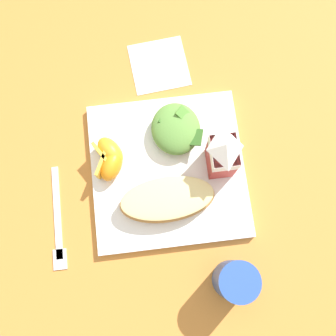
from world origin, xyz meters
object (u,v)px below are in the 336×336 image
Objects in this scene: white_plate at (168,170)px; milk_carton at (222,153)px; green_salad_pile at (176,129)px; orange_wedge_middle at (111,165)px; orange_wedge_front at (109,152)px; drinking_blue_cup at (235,281)px; metal_fork at (58,226)px; paper_napkin at (159,65)px; cheesy_pizza_bread at (167,199)px.

milk_carton is at bearing 92.10° from white_plate.
green_salad_pile is 0.14m from orange_wedge_middle.
green_salad_pile reaches higher than orange_wedge_front.
drinking_blue_cup reaches higher than white_plate.
orange_wedge_middle is 0.73× the size of drinking_blue_cup.
green_salad_pile is at bearing 122.12° from metal_fork.
orange_wedge_front reaches higher than paper_napkin.
orange_wedge_front is 0.16m from metal_fork.
milk_carton is 0.21m from drinking_blue_cup.
orange_wedge_front is (0.03, -0.12, -0.00)m from green_salad_pile.
white_plate is at bearing 81.16° from orange_wedge_middle.
orange_wedge_middle is at bearing -128.32° from cheesy_pizza_bread.
white_plate is 2.55× the size of paper_napkin.
drinking_blue_cup is at bearing 10.38° from paper_napkin.
milk_carton is at bearing 86.37° from orange_wedge_middle.
white_plate is 0.11m from orange_wedge_front.
milk_carton is (-0.00, 0.09, 0.07)m from white_plate.
green_salad_pile reaches higher than white_plate.
milk_carton is 1.58× the size of orange_wedge_middle.
milk_carton reaches higher than green_salad_pile.
green_salad_pile is 0.15m from paper_napkin.
cheesy_pizza_bread is 1.81× the size of drinking_blue_cup.
orange_wedge_front reaches higher than cheesy_pizza_bread.
orange_wedge_front and orange_wedge_middle have the same top height.
white_plate is at bearing 68.57° from orange_wedge_front.
orange_wedge_middle reaches higher than paper_napkin.
cheesy_pizza_bread is 2.47× the size of orange_wedge_front.
orange_wedge_middle is 0.63× the size of paper_napkin.
metal_fork is (0.08, -0.30, -0.07)m from milk_carton.
green_salad_pile is 0.28m from metal_fork.
orange_wedge_middle is (-0.07, -0.09, 0.00)m from cheesy_pizza_bread.
milk_carton is 0.20m from orange_wedge_middle.
milk_carton is (-0.06, 0.10, 0.04)m from cheesy_pizza_bread.
orange_wedge_front is (-0.04, -0.10, 0.03)m from white_plate.
paper_napkin is at bearing -169.62° from drinking_blue_cup.
metal_fork is 1.97× the size of drinking_blue_cup.
green_salad_pile is 0.28m from drinking_blue_cup.
metal_fork is at bearing -49.36° from orange_wedge_middle.
drinking_blue_cup is at bearing 12.85° from green_salad_pile.
green_salad_pile is 0.10m from milk_carton.
cheesy_pizza_bread reaches higher than white_plate.
milk_carton is at bearing 104.90° from metal_fork.
orange_wedge_middle reaches higher than metal_fork.
cheesy_pizza_bread is 0.18m from drinking_blue_cup.
drinking_blue_cup is at bearing 37.19° from orange_wedge_front.
metal_fork is at bearing -57.88° from green_salad_pile.
orange_wedge_front is 1.00× the size of orange_wedge_middle.
cheesy_pizza_bread is 0.13m from milk_carton.
orange_wedge_middle reaches higher than white_plate.
paper_napkin is (-0.18, 0.11, -0.03)m from orange_wedge_front.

